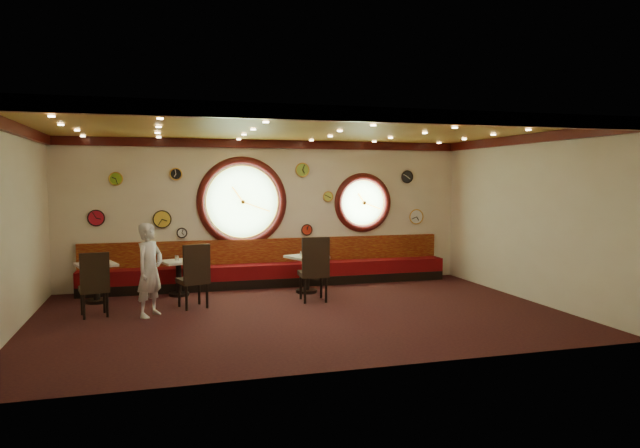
# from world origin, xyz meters

# --- Properties ---
(floor) EXTENTS (9.00, 6.00, 0.00)m
(floor) POSITION_xyz_m (0.00, 0.00, 0.00)
(floor) COLOR black
(floor) RESTS_ON ground
(ceiling) EXTENTS (9.00, 6.00, 0.02)m
(ceiling) POSITION_xyz_m (0.00, 0.00, 3.20)
(ceiling) COLOR #BE8635
(ceiling) RESTS_ON wall_back
(wall_back) EXTENTS (9.00, 0.02, 3.20)m
(wall_back) POSITION_xyz_m (0.00, 3.00, 1.60)
(wall_back) COLOR beige
(wall_back) RESTS_ON floor
(wall_front) EXTENTS (9.00, 0.02, 3.20)m
(wall_front) POSITION_xyz_m (0.00, -3.00, 1.60)
(wall_front) COLOR beige
(wall_front) RESTS_ON floor
(wall_left) EXTENTS (0.02, 6.00, 3.20)m
(wall_left) POSITION_xyz_m (-4.50, 0.00, 1.60)
(wall_left) COLOR beige
(wall_left) RESTS_ON floor
(wall_right) EXTENTS (0.02, 6.00, 3.20)m
(wall_right) POSITION_xyz_m (4.50, 0.00, 1.60)
(wall_right) COLOR beige
(wall_right) RESTS_ON floor
(molding_back) EXTENTS (9.00, 0.10, 0.18)m
(molding_back) POSITION_xyz_m (0.00, 2.95, 3.11)
(molding_back) COLOR #3A0C0A
(molding_back) RESTS_ON wall_back
(molding_front) EXTENTS (9.00, 0.10, 0.18)m
(molding_front) POSITION_xyz_m (0.00, -2.95, 3.11)
(molding_front) COLOR #3A0C0A
(molding_front) RESTS_ON wall_back
(molding_left) EXTENTS (0.10, 6.00, 0.18)m
(molding_left) POSITION_xyz_m (-4.45, 0.00, 3.11)
(molding_left) COLOR #3A0C0A
(molding_left) RESTS_ON wall_back
(molding_right) EXTENTS (0.10, 6.00, 0.18)m
(molding_right) POSITION_xyz_m (4.45, 0.00, 3.11)
(molding_right) COLOR #3A0C0A
(molding_right) RESTS_ON wall_back
(banquette_base) EXTENTS (8.00, 0.55, 0.20)m
(banquette_base) POSITION_xyz_m (0.00, 2.72, 0.10)
(banquette_base) COLOR black
(banquette_base) RESTS_ON floor
(banquette_seat) EXTENTS (8.00, 0.55, 0.30)m
(banquette_seat) POSITION_xyz_m (0.00, 2.72, 0.35)
(banquette_seat) COLOR #5D080D
(banquette_seat) RESTS_ON banquette_base
(banquette_back) EXTENTS (8.00, 0.10, 0.55)m
(banquette_back) POSITION_xyz_m (0.00, 2.94, 0.75)
(banquette_back) COLOR #62070A
(banquette_back) RESTS_ON wall_back
(porthole_left_glass) EXTENTS (1.66, 0.02, 1.66)m
(porthole_left_glass) POSITION_xyz_m (-0.60, 3.00, 1.85)
(porthole_left_glass) COLOR #8DCD7B
(porthole_left_glass) RESTS_ON wall_back
(porthole_left_frame) EXTENTS (1.98, 0.18, 1.98)m
(porthole_left_frame) POSITION_xyz_m (-0.60, 2.98, 1.85)
(porthole_left_frame) COLOR #3A0C0A
(porthole_left_frame) RESTS_ON wall_back
(porthole_left_ring) EXTENTS (1.61, 0.03, 1.61)m
(porthole_left_ring) POSITION_xyz_m (-0.60, 2.95, 1.85)
(porthole_left_ring) COLOR gold
(porthole_left_ring) RESTS_ON wall_back
(porthole_right_glass) EXTENTS (1.10, 0.02, 1.10)m
(porthole_right_glass) POSITION_xyz_m (2.20, 3.00, 1.80)
(porthole_right_glass) COLOR #8DCD7B
(porthole_right_glass) RESTS_ON wall_back
(porthole_right_frame) EXTENTS (1.38, 0.18, 1.38)m
(porthole_right_frame) POSITION_xyz_m (2.20, 2.98, 1.80)
(porthole_right_frame) COLOR #3A0C0A
(porthole_right_frame) RESTS_ON wall_back
(porthole_right_ring) EXTENTS (1.09, 0.03, 1.09)m
(porthole_right_ring) POSITION_xyz_m (2.20, 2.95, 1.80)
(porthole_right_ring) COLOR gold
(porthole_right_ring) RESTS_ON wall_back
(wall_clock_0) EXTENTS (0.22, 0.03, 0.22)m
(wall_clock_0) POSITION_xyz_m (1.35, 2.96, 1.95)
(wall_clock_0) COLOR #CCD747
(wall_clock_0) RESTS_ON wall_back
(wall_clock_1) EXTENTS (0.30, 0.03, 0.30)m
(wall_clock_1) POSITION_xyz_m (0.75, 2.96, 2.55)
(wall_clock_1) COLOR #91BA3A
(wall_clock_1) RESTS_ON wall_back
(wall_clock_2) EXTENTS (0.26, 0.03, 0.26)m
(wall_clock_2) POSITION_xyz_m (-3.20, 2.96, 2.35)
(wall_clock_2) COLOR #82B624
(wall_clock_2) RESTS_ON wall_back
(wall_clock_3) EXTENTS (0.24, 0.03, 0.24)m
(wall_clock_3) POSITION_xyz_m (-2.00, 2.96, 2.45)
(wall_clock_3) COLOR black
(wall_clock_3) RESTS_ON wall_back
(wall_clock_4) EXTENTS (0.32, 0.03, 0.32)m
(wall_clock_4) POSITION_xyz_m (-3.60, 2.96, 1.55)
(wall_clock_4) COLOR red
(wall_clock_4) RESTS_ON wall_back
(wall_clock_5) EXTENTS (0.34, 0.03, 0.34)m
(wall_clock_5) POSITION_xyz_m (3.55, 2.96, 1.45)
(wall_clock_5) COLOR white
(wall_clock_5) RESTS_ON wall_back
(wall_clock_6) EXTENTS (0.20, 0.03, 0.20)m
(wall_clock_6) POSITION_xyz_m (-1.90, 2.96, 1.20)
(wall_clock_6) COLOR silver
(wall_clock_6) RESTS_ON wall_back
(wall_clock_7) EXTENTS (0.36, 0.03, 0.36)m
(wall_clock_7) POSITION_xyz_m (-2.30, 2.96, 1.50)
(wall_clock_7) COLOR yellow
(wall_clock_7) RESTS_ON wall_back
(wall_clock_8) EXTENTS (0.24, 0.03, 0.24)m
(wall_clock_8) POSITION_xyz_m (0.85, 2.96, 1.20)
(wall_clock_8) COLOR red
(wall_clock_8) RESTS_ON wall_back
(wall_clock_9) EXTENTS (0.28, 0.03, 0.28)m
(wall_clock_9) POSITION_xyz_m (3.30, 2.96, 2.40)
(wall_clock_9) COLOR black
(wall_clock_9) RESTS_ON wall_back
(table_a) EXTENTS (0.87, 0.87, 0.75)m
(table_a) POSITION_xyz_m (-3.53, 1.98, 0.47)
(table_a) COLOR black
(table_a) RESTS_ON floor
(table_b) EXTENTS (0.82, 0.82, 0.71)m
(table_b) POSITION_xyz_m (-2.00, 2.23, 0.45)
(table_b) COLOR black
(table_b) RESTS_ON floor
(table_c) EXTENTS (0.90, 0.90, 0.77)m
(table_c) POSITION_xyz_m (0.55, 1.83, 0.48)
(table_c) COLOR black
(table_c) RESTS_ON floor
(chair_a) EXTENTS (0.55, 0.55, 0.69)m
(chair_a) POSITION_xyz_m (-3.44, 0.72, 0.64)
(chair_a) COLOR black
(chair_a) RESTS_ON floor
(chair_b) EXTENTS (0.62, 0.62, 0.73)m
(chair_b) POSITION_xyz_m (-1.76, 0.94, 0.67)
(chair_b) COLOR black
(chair_b) RESTS_ON floor
(chair_c) EXTENTS (0.55, 0.55, 0.78)m
(chair_c) POSITION_xyz_m (0.47, 0.89, 0.72)
(chair_c) COLOR black
(chair_c) RESTS_ON floor
(condiment_a_salt) EXTENTS (0.04, 0.04, 0.10)m
(condiment_a_salt) POSITION_xyz_m (-3.59, 1.99, 0.80)
(condiment_a_salt) COLOR silver
(condiment_a_salt) RESTS_ON table_a
(condiment_b_salt) EXTENTS (0.04, 0.04, 0.11)m
(condiment_b_salt) POSITION_xyz_m (-2.06, 2.23, 0.77)
(condiment_b_salt) COLOR silver
(condiment_b_salt) RESTS_ON table_b
(condiment_c_salt) EXTENTS (0.03, 0.03, 0.10)m
(condiment_c_salt) POSITION_xyz_m (0.44, 1.87, 0.82)
(condiment_c_salt) COLOR silver
(condiment_c_salt) RESTS_ON table_c
(condiment_a_pepper) EXTENTS (0.04, 0.04, 0.11)m
(condiment_a_pepper) POSITION_xyz_m (-3.49, 1.93, 0.81)
(condiment_a_pepper) COLOR silver
(condiment_a_pepper) RESTS_ON table_a
(condiment_b_pepper) EXTENTS (0.04, 0.04, 0.11)m
(condiment_b_pepper) POSITION_xyz_m (-2.01, 2.23, 0.76)
(condiment_b_pepper) COLOR silver
(condiment_b_pepper) RESTS_ON table_b
(condiment_c_pepper) EXTENTS (0.04, 0.04, 0.10)m
(condiment_c_pepper) POSITION_xyz_m (0.62, 1.84, 0.82)
(condiment_c_pepper) COLOR silver
(condiment_c_pepper) RESTS_ON table_c
(condiment_a_bottle) EXTENTS (0.04, 0.04, 0.14)m
(condiment_a_bottle) POSITION_xyz_m (-3.43, 2.02, 0.82)
(condiment_a_bottle) COLOR gold
(condiment_a_bottle) RESTS_ON table_a
(condiment_b_bottle) EXTENTS (0.05, 0.05, 0.15)m
(condiment_b_bottle) POSITION_xyz_m (-1.86, 2.32, 0.78)
(condiment_b_bottle) COLOR gold
(condiment_b_bottle) RESTS_ON table_b
(condiment_c_bottle) EXTENTS (0.04, 0.04, 0.14)m
(condiment_c_bottle) POSITION_xyz_m (0.70, 1.93, 0.84)
(condiment_c_bottle) COLOR orange
(condiment_c_bottle) RESTS_ON table_c
(waiter) EXTENTS (0.66, 0.69, 1.60)m
(waiter) POSITION_xyz_m (-2.53, 0.56, 0.80)
(waiter) COLOR white
(waiter) RESTS_ON floor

